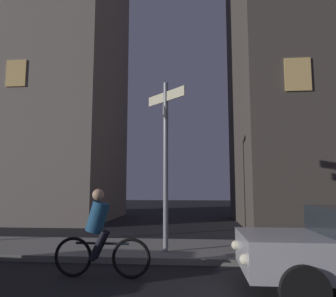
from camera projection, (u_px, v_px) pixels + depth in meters
name	position (u px, v px, depth m)	size (l,w,h in m)	color
sidewalk_kerb	(190.00, 250.00, 8.06)	(40.00, 2.61, 0.14)	gray
signpost	(166.00, 150.00, 7.83)	(1.00, 1.11, 4.10)	gray
cyclist	(100.00, 236.00, 5.94)	(1.82, 0.33, 1.61)	black
building_left_block	(35.00, 25.00, 18.03)	(9.22, 6.87, 21.44)	slate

